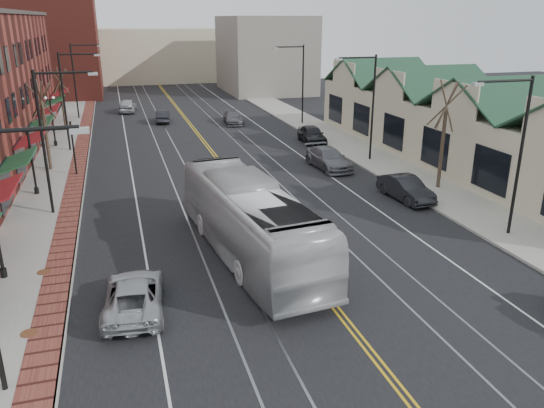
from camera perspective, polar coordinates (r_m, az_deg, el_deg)
ground at (r=19.88m, az=8.85°, el=-13.47°), size 160.00×160.00×0.00m
sidewalk_left at (r=36.81m, az=-22.71°, el=1.05°), size 4.00×120.00×0.15m
sidewalk_right at (r=41.43m, az=12.30°, el=4.06°), size 4.00×120.00×0.15m
building_right at (r=44.10m, az=19.44°, el=7.29°), size 8.00×36.00×4.60m
backdrop_left at (r=85.46m, az=-23.03°, el=15.43°), size 14.00×18.00×14.00m
backdrop_mid at (r=100.44m, az=-12.61°, el=15.39°), size 22.00×14.00×9.00m
backdrop_right at (r=83.24m, az=-0.78°, el=15.79°), size 12.00×16.00×11.00m
streetlight_l_1 at (r=31.67m, az=-22.78°, el=7.55°), size 3.33×0.25×8.00m
streetlight_l_2 at (r=47.43m, az=-21.03°, el=11.24°), size 3.33×0.25×8.00m
streetlight_l_3 at (r=63.31m, az=-20.14°, el=13.09°), size 3.33×0.25×8.00m
streetlight_r_0 at (r=28.58m, az=24.68°, el=6.14°), size 3.33×0.25×8.00m
streetlight_r_1 at (r=41.75m, az=10.30°, el=11.25°), size 3.33×0.25×8.00m
streetlight_r_2 at (r=56.41m, az=2.91°, el=13.57°), size 3.33×0.25×8.00m
lamppost_l_2 at (r=36.36m, az=-24.38°, el=4.11°), size 0.84×0.28×4.27m
lamppost_l_3 at (r=49.97m, az=-22.52°, el=8.12°), size 0.84×0.28×4.27m
tree_left_near at (r=41.88m, az=-23.27°, el=7.93°), size 1.78×1.37×6.48m
tree_left_far at (r=57.66m, az=-21.67°, el=10.64°), size 1.66×1.28×6.02m
tree_right_mid at (r=35.89m, az=17.98°, el=7.26°), size 1.90×1.46×6.93m
manhole_mid at (r=21.15m, az=-24.67°, el=-12.51°), size 0.60×0.60×0.02m
manhole_far at (r=25.53m, az=-23.31°, el=-6.73°), size 0.60×0.60×0.02m
traffic_signal at (r=39.97m, az=-20.63°, el=6.06°), size 0.18×0.15×3.80m
transit_bus at (r=24.66m, az=-2.40°, el=-1.79°), size 4.46×13.26×3.62m
parked_suv at (r=21.30m, az=-14.62°, el=-9.44°), size 2.64×4.96×1.33m
parked_car_b at (r=33.85m, az=14.19°, el=1.64°), size 1.88×4.56×1.47m
parked_car_c at (r=40.10m, az=6.10°, el=4.89°), size 2.43×5.32×1.51m
parked_car_d at (r=48.28m, az=4.32°, el=7.46°), size 2.17×4.72×1.57m
distant_car_left at (r=59.26m, az=-11.65°, el=9.21°), size 1.85×4.09×1.30m
distant_car_right at (r=57.41m, az=-4.18°, el=9.25°), size 2.28×4.71×1.32m
distant_car_far at (r=66.87m, az=-15.26°, el=10.19°), size 2.49×4.92×1.61m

